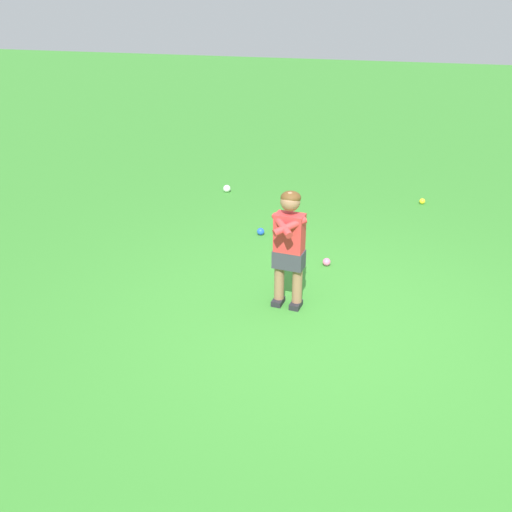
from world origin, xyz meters
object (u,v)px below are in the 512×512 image
play_ball_center_lawn (227,189)px  play_ball_near_batter (261,232)px  play_ball_far_left (422,201)px  play_ball_by_bucket (327,262)px  child_batter (289,239)px

play_ball_center_lawn → play_ball_near_batter: (-1.36, -0.88, -0.01)m
play_ball_center_lawn → play_ball_near_batter: play_ball_center_lawn is taller
play_ball_far_left → play_ball_by_bucket: size_ratio=0.94×
play_ball_far_left → play_ball_by_bucket: (-2.21, 0.91, 0.00)m
child_batter → play_ball_far_left: 3.36m
child_batter → play_ball_center_lawn: size_ratio=10.48×
child_batter → play_ball_by_bucket: size_ratio=13.13×
play_ball_near_batter → play_ball_by_bucket: play_ball_near_batter is taller
child_batter → play_ball_by_bucket: child_batter is taller
play_ball_center_lawn → play_ball_near_batter: size_ratio=1.21×
child_batter → play_ball_by_bucket: bearing=-13.0°
play_ball_near_batter → play_ball_by_bucket: 1.06m
play_ball_center_lawn → child_batter: bearing=-151.6°
child_batter → play_ball_center_lawn: (2.86, 1.55, -0.60)m
play_ball_far_left → play_ball_center_lawn: bearing=95.4°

